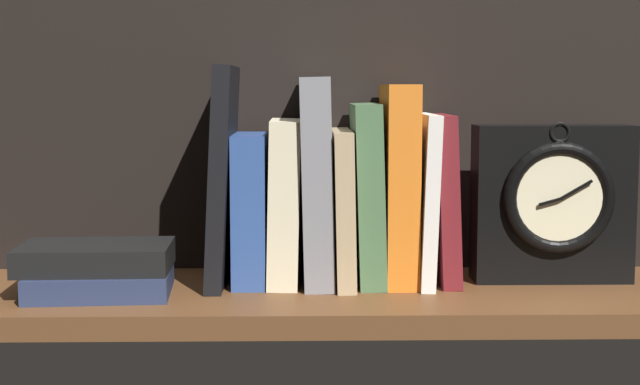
{
  "coord_description": "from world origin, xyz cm",
  "views": [
    {
      "loc": [
        -2.77,
        -103.62,
        22.51
      ],
      "look_at": [
        -0.61,
        3.82,
        10.36
      ],
      "focal_mm": 52.87,
      "sensor_mm": 36.0,
      "label": 1
    }
  ],
  "objects_px": {
    "book_maroon_dawkins": "(443,198)",
    "book_gray_chess": "(316,180)",
    "framed_clock": "(553,203)",
    "book_tan_shortstories": "(343,206)",
    "book_blue_modern": "(250,208)",
    "book_green_romantic": "(368,193)",
    "book_stack_side": "(98,269)",
    "book_orange_pandolfini": "(399,184)",
    "book_white_catcher": "(424,198)",
    "book_cream_twain": "(284,201)",
    "book_black_skeptic": "(223,175)"
  },
  "relations": [
    {
      "from": "book_maroon_dawkins",
      "to": "book_gray_chess",
      "type": "bearing_deg",
      "value": 180.0
    },
    {
      "from": "book_maroon_dawkins",
      "to": "framed_clock",
      "type": "distance_m",
      "value": 0.13
    },
    {
      "from": "book_tan_shortstories",
      "to": "book_blue_modern",
      "type": "bearing_deg",
      "value": 180.0
    },
    {
      "from": "book_green_romantic",
      "to": "book_maroon_dawkins",
      "type": "xyz_separation_m",
      "value": [
        0.09,
        0.0,
        -0.01
      ]
    },
    {
      "from": "framed_clock",
      "to": "book_stack_side",
      "type": "xyz_separation_m",
      "value": [
        -0.51,
        -0.06,
        -0.07
      ]
    },
    {
      "from": "framed_clock",
      "to": "book_orange_pandolfini",
      "type": "bearing_deg",
      "value": 177.91
    },
    {
      "from": "book_white_catcher",
      "to": "framed_clock",
      "type": "xyz_separation_m",
      "value": [
        0.15,
        -0.01,
        -0.0
      ]
    },
    {
      "from": "book_cream_twain",
      "to": "book_stack_side",
      "type": "bearing_deg",
      "value": -162.84
    },
    {
      "from": "book_black_skeptic",
      "to": "book_orange_pandolfini",
      "type": "distance_m",
      "value": 0.2
    },
    {
      "from": "book_green_romantic",
      "to": "book_orange_pandolfini",
      "type": "xyz_separation_m",
      "value": [
        0.04,
        0.0,
        0.01
      ]
    },
    {
      "from": "book_white_catcher",
      "to": "book_stack_side",
      "type": "xyz_separation_m",
      "value": [
        -0.36,
        -0.06,
        -0.07
      ]
    },
    {
      "from": "book_blue_modern",
      "to": "book_stack_side",
      "type": "bearing_deg",
      "value": -159.06
    },
    {
      "from": "book_cream_twain",
      "to": "book_maroon_dawkins",
      "type": "distance_m",
      "value": 0.18
    },
    {
      "from": "book_blue_modern",
      "to": "book_orange_pandolfini",
      "type": "bearing_deg",
      "value": 0.0
    },
    {
      "from": "book_black_skeptic",
      "to": "book_gray_chess",
      "type": "height_order",
      "value": "book_black_skeptic"
    },
    {
      "from": "book_orange_pandolfini",
      "to": "book_maroon_dawkins",
      "type": "distance_m",
      "value": 0.05
    },
    {
      "from": "book_blue_modern",
      "to": "book_white_catcher",
      "type": "distance_m",
      "value": 0.2
    },
    {
      "from": "book_gray_chess",
      "to": "book_maroon_dawkins",
      "type": "relative_size",
      "value": 1.22
    },
    {
      "from": "book_green_romantic",
      "to": "book_orange_pandolfini",
      "type": "relative_size",
      "value": 0.9
    },
    {
      "from": "book_gray_chess",
      "to": "book_tan_shortstories",
      "type": "relative_size",
      "value": 1.34
    },
    {
      "from": "book_orange_pandolfini",
      "to": "framed_clock",
      "type": "bearing_deg",
      "value": -2.09
    },
    {
      "from": "book_maroon_dawkins",
      "to": "book_black_skeptic",
      "type": "bearing_deg",
      "value": 180.0
    },
    {
      "from": "book_blue_modern",
      "to": "book_gray_chess",
      "type": "distance_m",
      "value": 0.08
    },
    {
      "from": "book_gray_chess",
      "to": "framed_clock",
      "type": "relative_size",
      "value": 1.26
    },
    {
      "from": "book_maroon_dawkins",
      "to": "book_cream_twain",
      "type": "bearing_deg",
      "value": 180.0
    },
    {
      "from": "book_cream_twain",
      "to": "book_stack_side",
      "type": "relative_size",
      "value": 1.12
    },
    {
      "from": "book_gray_chess",
      "to": "book_orange_pandolfini",
      "type": "height_order",
      "value": "book_gray_chess"
    },
    {
      "from": "book_white_catcher",
      "to": "book_stack_side",
      "type": "relative_size",
      "value": 1.16
    },
    {
      "from": "book_green_romantic",
      "to": "book_stack_side",
      "type": "xyz_separation_m",
      "value": [
        -0.3,
        -0.06,
        -0.08
      ]
    },
    {
      "from": "book_orange_pandolfini",
      "to": "book_maroon_dawkins",
      "type": "bearing_deg",
      "value": 0.0
    },
    {
      "from": "book_gray_chess",
      "to": "book_blue_modern",
      "type": "bearing_deg",
      "value": 180.0
    },
    {
      "from": "book_green_romantic",
      "to": "book_orange_pandolfini",
      "type": "height_order",
      "value": "book_orange_pandolfini"
    },
    {
      "from": "book_green_romantic",
      "to": "framed_clock",
      "type": "distance_m",
      "value": 0.21
    },
    {
      "from": "book_cream_twain",
      "to": "book_white_catcher",
      "type": "bearing_deg",
      "value": 0.0
    },
    {
      "from": "book_cream_twain",
      "to": "book_orange_pandolfini",
      "type": "relative_size",
      "value": 0.82
    },
    {
      "from": "book_blue_modern",
      "to": "book_tan_shortstories",
      "type": "relative_size",
      "value": 0.98
    },
    {
      "from": "book_blue_modern",
      "to": "book_white_catcher",
      "type": "height_order",
      "value": "book_white_catcher"
    },
    {
      "from": "book_black_skeptic",
      "to": "book_stack_side",
      "type": "xyz_separation_m",
      "value": [
        -0.13,
        -0.06,
        -0.1
      ]
    },
    {
      "from": "book_blue_modern",
      "to": "book_maroon_dawkins",
      "type": "relative_size",
      "value": 0.89
    },
    {
      "from": "book_black_skeptic",
      "to": "book_tan_shortstories",
      "type": "relative_size",
      "value": 1.42
    },
    {
      "from": "book_gray_chess",
      "to": "book_white_catcher",
      "type": "xyz_separation_m",
      "value": [
        0.12,
        0.0,
        -0.02
      ]
    },
    {
      "from": "book_orange_pandolfini",
      "to": "book_stack_side",
      "type": "xyz_separation_m",
      "value": [
        -0.33,
        -0.06,
        -0.09
      ]
    },
    {
      "from": "book_green_romantic",
      "to": "framed_clock",
      "type": "bearing_deg",
      "value": -1.74
    },
    {
      "from": "book_blue_modern",
      "to": "book_maroon_dawkins",
      "type": "bearing_deg",
      "value": 0.0
    },
    {
      "from": "book_blue_modern",
      "to": "book_white_catcher",
      "type": "xyz_separation_m",
      "value": [
        0.2,
        0.0,
        0.01
      ]
    },
    {
      "from": "book_cream_twain",
      "to": "book_orange_pandolfini",
      "type": "bearing_deg",
      "value": 0.0
    },
    {
      "from": "framed_clock",
      "to": "book_blue_modern",
      "type": "bearing_deg",
      "value": 178.93
    },
    {
      "from": "book_white_catcher",
      "to": "book_stack_side",
      "type": "distance_m",
      "value": 0.37
    },
    {
      "from": "book_blue_modern",
      "to": "book_orange_pandolfini",
      "type": "distance_m",
      "value": 0.17
    },
    {
      "from": "book_black_skeptic",
      "to": "book_cream_twain",
      "type": "height_order",
      "value": "book_black_skeptic"
    }
  ]
}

